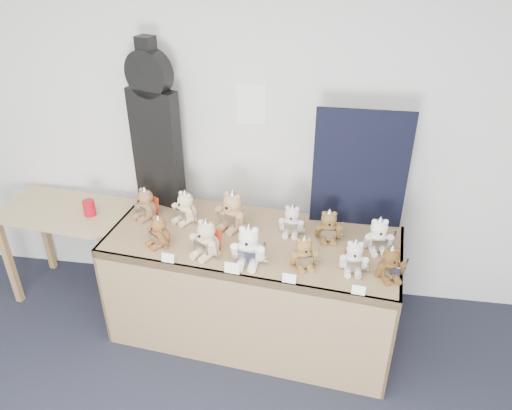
# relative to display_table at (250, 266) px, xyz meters

# --- Properties ---
(room_shell) EXTENTS (6.00, 6.00, 6.00)m
(room_shell) POSITION_rel_display_table_xyz_m (-0.09, 0.65, 0.93)
(room_shell) COLOR silver
(room_shell) RESTS_ON floor
(display_table) EXTENTS (2.08, 1.05, 0.83)m
(display_table) POSITION_rel_display_table_xyz_m (0.00, 0.00, 0.00)
(display_table) COLOR #8A6646
(display_table) RESTS_ON floor
(side_table) EXTENTS (1.02, 0.64, 0.81)m
(side_table) POSITION_rel_display_table_xyz_m (-1.47, 0.29, 0.03)
(side_table) COLOR #A18357
(side_table) RESTS_ON floor
(guitar_case) EXTENTS (0.39, 0.22, 1.24)m
(guitar_case) POSITION_rel_display_table_xyz_m (-0.76, 0.47, 0.78)
(guitar_case) COLOR black
(guitar_case) RESTS_ON display_table
(navy_board) EXTENTS (0.64, 0.03, 0.85)m
(navy_board) POSITION_rel_display_table_xyz_m (0.70, 0.39, 0.60)
(navy_board) COLOR black
(navy_board) RESTS_ON display_table
(red_cup) EXTENTS (0.09, 0.09, 0.12)m
(red_cup) POSITION_rel_display_table_xyz_m (-1.24, 0.24, 0.21)
(red_cup) COLOR #AB0B1A
(red_cup) RESTS_ON side_table
(teddy_front_far_left) EXTENTS (0.19, 0.19, 0.24)m
(teddy_front_far_left) POSITION_rel_display_table_xyz_m (-0.60, -0.08, 0.27)
(teddy_front_far_left) COLOR brown
(teddy_front_far_left) RESTS_ON display_table
(teddy_front_left) EXTENTS (0.22, 0.23, 0.28)m
(teddy_front_left) POSITION_rel_display_table_xyz_m (-0.26, -0.14, 0.29)
(teddy_front_left) COLOR beige
(teddy_front_left) RESTS_ON display_table
(teddy_front_centre) EXTENTS (0.25, 0.20, 0.30)m
(teddy_front_centre) POSITION_rel_display_table_xyz_m (0.02, -0.19, 0.30)
(teddy_front_centre) COLOR white
(teddy_front_centre) RESTS_ON display_table
(teddy_front_right) EXTENTS (0.20, 0.18, 0.24)m
(teddy_front_right) POSITION_rel_display_table_xyz_m (0.37, -0.17, 0.27)
(teddy_front_right) COLOR olive
(teddy_front_right) RESTS_ON display_table
(teddy_front_far_right) EXTENTS (0.20, 0.16, 0.24)m
(teddy_front_far_right) POSITION_rel_display_table_xyz_m (0.68, -0.17, 0.27)
(teddy_front_far_right) COLOR silver
(teddy_front_far_right) RESTS_ON display_table
(teddy_front_end) EXTENTS (0.20, 0.18, 0.24)m
(teddy_front_end) POSITION_rel_display_table_xyz_m (0.89, -0.20, 0.27)
(teddy_front_end) COLOR brown
(teddy_front_end) RESTS_ON display_table
(teddy_back_left) EXTENTS (0.21, 0.21, 0.26)m
(teddy_back_left) POSITION_rel_display_table_xyz_m (-0.51, 0.24, 0.28)
(teddy_back_left) COLOR beige
(teddy_back_left) RESTS_ON display_table
(teddy_back_centre_left) EXTENTS (0.25, 0.25, 0.31)m
(teddy_back_centre_left) POSITION_rel_display_table_xyz_m (-0.16, 0.20, 0.30)
(teddy_back_centre_left) COLOR tan
(teddy_back_centre_left) RESTS_ON display_table
(teddy_back_centre_right) EXTENTS (0.20, 0.16, 0.24)m
(teddy_back_centre_right) POSITION_rel_display_table_xyz_m (0.26, 0.19, 0.27)
(teddy_back_centre_right) COLOR silver
(teddy_back_centre_right) RESTS_ON display_table
(teddy_back_right) EXTENTS (0.20, 0.17, 0.25)m
(teddy_back_right) POSITION_rel_display_table_xyz_m (0.51, 0.15, 0.28)
(teddy_back_right) COLOR brown
(teddy_back_right) RESTS_ON display_table
(teddy_back_end) EXTENTS (0.22, 0.18, 0.26)m
(teddy_back_end) POSITION_rel_display_table_xyz_m (0.84, 0.08, 0.28)
(teddy_back_end) COLOR white
(teddy_back_end) RESTS_ON display_table
(teddy_back_far_left) EXTENTS (0.21, 0.21, 0.26)m
(teddy_back_far_left) POSITION_rel_display_table_xyz_m (-0.80, 0.24, 0.28)
(teddy_back_far_left) COLOR #926744
(teddy_back_far_left) RESTS_ON display_table
(entry_card_a) EXTENTS (0.09, 0.03, 0.06)m
(entry_card_a) POSITION_rel_display_table_xyz_m (-0.48, -0.27, 0.21)
(entry_card_a) COLOR white
(entry_card_a) RESTS_ON display_table
(entry_card_b) EXTENTS (0.10, 0.03, 0.07)m
(entry_card_b) POSITION_rel_display_table_xyz_m (-0.06, -0.31, 0.21)
(entry_card_b) COLOR white
(entry_card_b) RESTS_ON display_table
(entry_card_c) EXTENTS (0.09, 0.03, 0.06)m
(entry_card_c) POSITION_rel_display_table_xyz_m (0.30, -0.35, 0.21)
(entry_card_c) COLOR white
(entry_card_c) RESTS_ON display_table
(entry_card_d) EXTENTS (0.08, 0.03, 0.06)m
(entry_card_d) POSITION_rel_display_table_xyz_m (0.71, -0.40, 0.21)
(entry_card_d) COLOR white
(entry_card_d) RESTS_ON display_table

